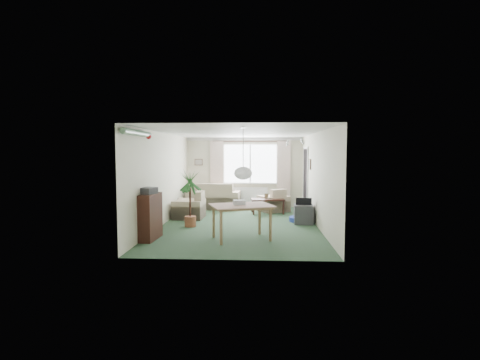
{
  "coord_description": "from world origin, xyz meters",
  "views": [
    {
      "loc": [
        0.53,
        -9.7,
        1.9
      ],
      "look_at": [
        0.0,
        0.3,
        1.15
      ],
      "focal_mm": 28.0,
      "sensor_mm": 36.0,
      "label": 1
    }
  ],
  "objects_px": {
    "armchair_left": "(189,205)",
    "coffee_table": "(268,206)",
    "sofa": "(214,196)",
    "armchair_corner": "(273,200)",
    "bookshelf": "(150,217)",
    "dining_table": "(241,223)",
    "houseplant": "(190,199)",
    "tv_cube": "(304,214)",
    "pet_bed": "(300,219)"
  },
  "relations": [
    {
      "from": "bookshelf",
      "to": "dining_table",
      "type": "bearing_deg",
      "value": 6.35
    },
    {
      "from": "coffee_table",
      "to": "armchair_left",
      "type": "bearing_deg",
      "value": -156.85
    },
    {
      "from": "armchair_left",
      "to": "tv_cube",
      "type": "distance_m",
      "value": 3.26
    },
    {
      "from": "tv_cube",
      "to": "sofa",
      "type": "bearing_deg",
      "value": 140.21
    },
    {
      "from": "bookshelf",
      "to": "dining_table",
      "type": "xyz_separation_m",
      "value": [
        1.98,
        0.1,
        -0.13
      ]
    },
    {
      "from": "sofa",
      "to": "coffee_table",
      "type": "xyz_separation_m",
      "value": [
        1.79,
        -0.9,
        -0.21
      ]
    },
    {
      "from": "armchair_corner",
      "to": "houseplant",
      "type": "height_order",
      "value": "houseplant"
    },
    {
      "from": "armchair_corner",
      "to": "sofa",
      "type": "bearing_deg",
      "value": -43.36
    },
    {
      "from": "armchair_left",
      "to": "coffee_table",
      "type": "bearing_deg",
      "value": 115.52
    },
    {
      "from": "sofa",
      "to": "pet_bed",
      "type": "relative_size",
      "value": 2.83
    },
    {
      "from": "coffee_table",
      "to": "tv_cube",
      "type": "xyz_separation_m",
      "value": [
        0.92,
        -1.61,
        0.02
      ]
    },
    {
      "from": "tv_cube",
      "to": "armchair_left",
      "type": "bearing_deg",
      "value": 171.82
    },
    {
      "from": "tv_cube",
      "to": "dining_table",
      "type": "bearing_deg",
      "value": -126.13
    },
    {
      "from": "sofa",
      "to": "coffee_table",
      "type": "bearing_deg",
      "value": 156.03
    },
    {
      "from": "coffee_table",
      "to": "pet_bed",
      "type": "relative_size",
      "value": 1.65
    },
    {
      "from": "pet_bed",
      "to": "dining_table",
      "type": "bearing_deg",
      "value": -124.56
    },
    {
      "from": "tv_cube",
      "to": "houseplant",
      "type": "bearing_deg",
      "value": -165.66
    },
    {
      "from": "bookshelf",
      "to": "tv_cube",
      "type": "distance_m",
      "value": 4.08
    },
    {
      "from": "coffee_table",
      "to": "houseplant",
      "type": "distance_m",
      "value": 3.02
    },
    {
      "from": "coffee_table",
      "to": "bookshelf",
      "type": "bearing_deg",
      "value": -125.84
    },
    {
      "from": "armchair_corner",
      "to": "coffee_table",
      "type": "relative_size",
      "value": 0.81
    },
    {
      "from": "tv_cube",
      "to": "pet_bed",
      "type": "distance_m",
      "value": 0.34
    },
    {
      "from": "houseplant",
      "to": "sofa",
      "type": "bearing_deg",
      "value": 85.85
    },
    {
      "from": "sofa",
      "to": "pet_bed",
      "type": "distance_m",
      "value": 3.5
    },
    {
      "from": "sofa",
      "to": "tv_cube",
      "type": "height_order",
      "value": "sofa"
    },
    {
      "from": "dining_table",
      "to": "armchair_left",
      "type": "bearing_deg",
      "value": 122.65
    },
    {
      "from": "armchair_corner",
      "to": "dining_table",
      "type": "xyz_separation_m",
      "value": [
        -0.84,
        -3.93,
        0.0
      ]
    },
    {
      "from": "sofa",
      "to": "pet_bed",
      "type": "bearing_deg",
      "value": 142.84
    },
    {
      "from": "dining_table",
      "to": "pet_bed",
      "type": "distance_m",
      "value": 2.69
    },
    {
      "from": "coffee_table",
      "to": "houseplant",
      "type": "relative_size",
      "value": 0.71
    },
    {
      "from": "houseplant",
      "to": "armchair_left",
      "type": "bearing_deg",
      "value": 102.2
    },
    {
      "from": "armchair_left",
      "to": "coffee_table",
      "type": "distance_m",
      "value": 2.48
    },
    {
      "from": "armchair_left",
      "to": "dining_table",
      "type": "bearing_deg",
      "value": 35.02
    },
    {
      "from": "coffee_table",
      "to": "pet_bed",
      "type": "bearing_deg",
      "value": -56.72
    },
    {
      "from": "armchair_corner",
      "to": "tv_cube",
      "type": "relative_size",
      "value": 1.5
    },
    {
      "from": "sofa",
      "to": "dining_table",
      "type": "height_order",
      "value": "sofa"
    },
    {
      "from": "sofa",
      "to": "armchair_corner",
      "type": "bearing_deg",
      "value": 168.6
    },
    {
      "from": "sofa",
      "to": "tv_cube",
      "type": "distance_m",
      "value": 3.7
    },
    {
      "from": "pet_bed",
      "to": "coffee_table",
      "type": "bearing_deg",
      "value": 123.28
    },
    {
      "from": "bookshelf",
      "to": "dining_table",
      "type": "height_order",
      "value": "bookshelf"
    },
    {
      "from": "armchair_left",
      "to": "houseplant",
      "type": "xyz_separation_m",
      "value": [
        0.26,
        -1.22,
        0.33
      ]
    },
    {
      "from": "sofa",
      "to": "bookshelf",
      "type": "relative_size",
      "value": 1.74
    },
    {
      "from": "armchair_corner",
      "to": "bookshelf",
      "type": "relative_size",
      "value": 0.82
    },
    {
      "from": "bookshelf",
      "to": "sofa",
      "type": "bearing_deg",
      "value": 83.21
    },
    {
      "from": "armchair_left",
      "to": "coffee_table",
      "type": "xyz_separation_m",
      "value": [
        2.28,
        0.97,
        -0.16
      ]
    },
    {
      "from": "houseplant",
      "to": "tv_cube",
      "type": "height_order",
      "value": "houseplant"
    },
    {
      "from": "armchair_left",
      "to": "pet_bed",
      "type": "bearing_deg",
      "value": 85.9
    },
    {
      "from": "armchair_corner",
      "to": "dining_table",
      "type": "distance_m",
      "value": 4.02
    },
    {
      "from": "bookshelf",
      "to": "houseplant",
      "type": "xyz_separation_m",
      "value": [
        0.6,
        1.43,
        0.22
      ]
    },
    {
      "from": "armchair_corner",
      "to": "armchair_left",
      "type": "xyz_separation_m",
      "value": [
        -2.47,
        -1.37,
        0.02
      ]
    }
  ]
}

